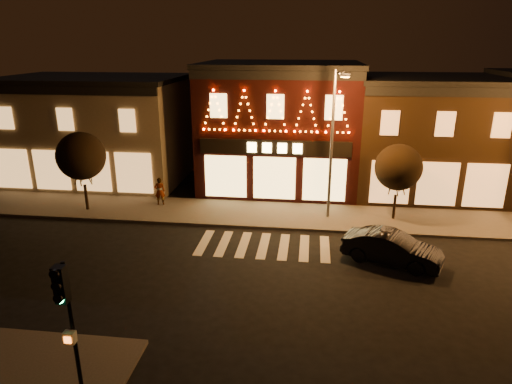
% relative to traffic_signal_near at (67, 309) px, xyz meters
% --- Properties ---
extents(ground, '(120.00, 120.00, 0.00)m').
position_rel_traffic_signal_near_xyz_m(ground, '(3.80, 6.97, -3.19)').
color(ground, black).
rests_on(ground, ground).
extents(sidewalk_far, '(44.00, 4.00, 0.15)m').
position_rel_traffic_signal_near_xyz_m(sidewalk_far, '(5.80, 14.97, -3.11)').
color(sidewalk_far, '#47423D').
rests_on(sidewalk_far, ground).
extents(building_left, '(12.20, 8.28, 7.30)m').
position_rel_traffic_signal_near_xyz_m(building_left, '(-9.20, 20.96, 0.47)').
color(building_left, '#7F755A').
rests_on(building_left, ground).
extents(building_pulp, '(10.20, 8.34, 8.30)m').
position_rel_traffic_signal_near_xyz_m(building_pulp, '(3.80, 20.95, 0.98)').
color(building_pulp, black).
rests_on(building_pulp, ground).
extents(building_right_a, '(9.20, 8.28, 7.50)m').
position_rel_traffic_signal_near_xyz_m(building_right_a, '(13.30, 20.96, 0.58)').
color(building_right_a, '#382413').
rests_on(building_right_a, ground).
extents(traffic_signal_near, '(0.30, 0.44, 4.31)m').
position_rel_traffic_signal_near_xyz_m(traffic_signal_near, '(0.00, 0.00, 0.00)').
color(traffic_signal_near, black).
rests_on(traffic_signal_near, sidewalk_near).
extents(streetlamp_mid, '(0.76, 1.84, 8.06)m').
position_rel_traffic_signal_near_xyz_m(streetlamp_mid, '(7.09, 14.71, 1.70)').
color(streetlamp_mid, '#59595E').
rests_on(streetlamp_mid, sidewalk_far).
extents(tree_left, '(2.75, 2.75, 4.60)m').
position_rel_traffic_signal_near_xyz_m(tree_left, '(-7.04, 14.35, 0.18)').
color(tree_left, black).
rests_on(tree_left, sidewalk_far).
extents(tree_right, '(2.53, 2.53, 4.23)m').
position_rel_traffic_signal_near_xyz_m(tree_right, '(10.67, 15.10, -0.08)').
color(tree_right, black).
rests_on(tree_right, sidewalk_far).
extents(dark_sedan, '(4.61, 3.10, 1.44)m').
position_rel_traffic_signal_near_xyz_m(dark_sedan, '(9.74, 9.93, -2.47)').
color(dark_sedan, black).
rests_on(dark_sedan, ground).
extents(pedestrian, '(0.70, 0.54, 1.69)m').
position_rel_traffic_signal_near_xyz_m(pedestrian, '(-3.02, 15.67, -2.20)').
color(pedestrian, gray).
rests_on(pedestrian, sidewalk_far).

